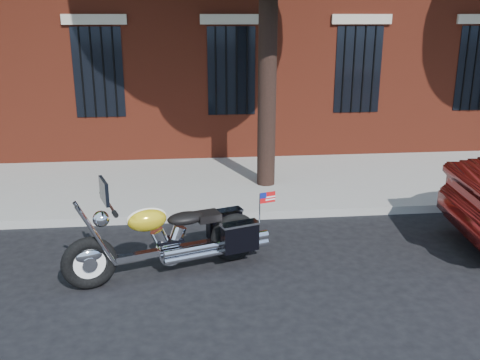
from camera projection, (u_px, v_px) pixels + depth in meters
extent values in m
plane|color=black|center=(261.00, 251.00, 8.13)|extent=(120.00, 120.00, 0.00)
cube|color=gray|center=(250.00, 214.00, 9.42)|extent=(40.00, 0.16, 0.15)
cube|color=gray|center=(239.00, 183.00, 11.21)|extent=(40.00, 3.60, 0.15)
cube|color=black|center=(231.00, 71.00, 12.34)|extent=(1.10, 0.14, 2.00)
cube|color=#B2A893|center=(231.00, 19.00, 11.97)|extent=(1.40, 0.20, 0.22)
cylinder|color=black|center=(232.00, 71.00, 12.26)|extent=(0.04, 0.04, 2.00)
cylinder|color=black|center=(267.00, 66.00, 10.20)|extent=(0.36, 0.36, 5.00)
torus|color=black|center=(89.00, 263.00, 6.92)|extent=(0.74, 0.38, 0.72)
torus|color=black|center=(234.00, 237.00, 7.73)|extent=(0.74, 0.38, 0.72)
cylinder|color=white|center=(89.00, 263.00, 6.92)|extent=(0.53, 0.23, 0.54)
cylinder|color=white|center=(234.00, 237.00, 7.73)|extent=(0.53, 0.23, 0.54)
ellipsoid|color=white|center=(89.00, 256.00, 6.89)|extent=(0.40, 0.25, 0.21)
ellipsoid|color=yellow|center=(234.00, 229.00, 7.69)|extent=(0.41, 0.26, 0.21)
cube|color=white|center=(166.00, 251.00, 7.33)|extent=(1.57, 0.61, 0.09)
cylinder|color=white|center=(170.00, 252.00, 7.36)|extent=(0.39, 0.29, 0.35)
cylinder|color=white|center=(211.00, 250.00, 7.40)|extent=(1.31, 0.52, 0.10)
ellipsoid|color=yellow|center=(147.00, 220.00, 7.09)|extent=(0.60, 0.46, 0.31)
ellipsoid|color=black|center=(186.00, 218.00, 7.32)|extent=(0.59, 0.46, 0.17)
cube|color=black|center=(224.00, 223.00, 7.92)|extent=(0.55, 0.33, 0.41)
cube|color=black|center=(240.00, 237.00, 7.44)|extent=(0.55, 0.33, 0.41)
cylinder|color=white|center=(108.00, 203.00, 6.81)|extent=(0.30, 0.81, 0.04)
sphere|color=white|center=(101.00, 219.00, 6.82)|extent=(0.27, 0.27, 0.22)
cube|color=black|center=(104.00, 191.00, 6.74)|extent=(0.18, 0.42, 0.30)
cube|color=red|center=(267.00, 197.00, 7.40)|extent=(0.23, 0.09, 0.15)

